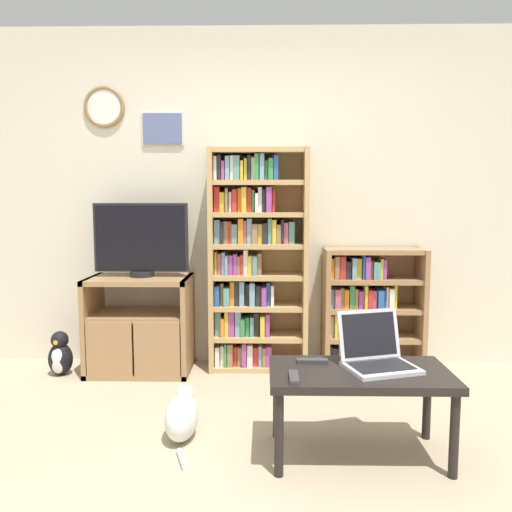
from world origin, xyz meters
TOP-DOWN VIEW (x-y plane):
  - ground_plane at (0.00, 0.00)m, footprint 18.00×18.00m
  - wall_back at (-0.01, 1.89)m, footprint 6.44×0.09m
  - tv_stand at (-0.87, 1.59)m, footprint 0.76×0.47m
  - television at (-0.86, 1.63)m, footprint 0.70×0.18m
  - bookshelf_tall at (-0.03, 1.71)m, footprint 0.73×0.31m
  - bookshelf_short at (0.84, 1.72)m, footprint 0.75×0.29m
  - coffee_table at (0.53, 0.35)m, footprint 0.89×0.47m
  - laptop at (0.63, 0.41)m, footprint 0.41×0.38m
  - remote_near_laptop at (0.20, 0.22)m, footprint 0.05×0.16m
  - remote_far_from_laptop at (0.31, 0.46)m, footprint 0.16×0.05m
  - cat at (-0.38, 0.53)m, footprint 0.19×0.48m
  - penguin_figurine at (-1.45, 1.50)m, footprint 0.18×0.16m

SIDE VIEW (x-z plane):
  - ground_plane at x=0.00m, z-range 0.00..0.00m
  - cat at x=-0.38m, z-range -0.02..0.26m
  - penguin_figurine at x=-1.45m, z-range -0.01..0.31m
  - tv_stand at x=-0.87m, z-range 0.00..0.72m
  - coffee_table at x=0.53m, z-range 0.17..0.61m
  - bookshelf_short at x=0.84m, z-range -0.01..0.92m
  - remote_near_laptop at x=0.20m, z-range 0.45..0.47m
  - remote_far_from_laptop at x=0.31m, z-range 0.45..0.47m
  - laptop at x=0.63m, z-range 0.38..0.65m
  - bookshelf_tall at x=-0.03m, z-range 0.00..1.67m
  - television at x=-0.86m, z-range 0.72..1.27m
  - wall_back at x=-0.01m, z-range 0.00..2.60m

